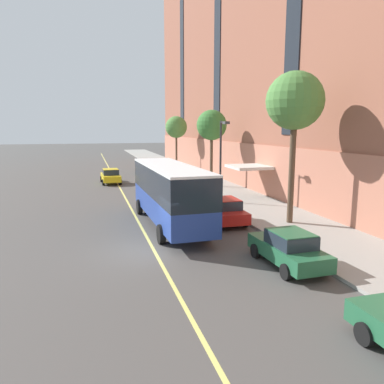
{
  "coord_description": "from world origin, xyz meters",
  "views": [
    {
      "loc": [
        -2.57,
        -17.19,
        5.84
      ],
      "look_at": [
        3.7,
        5.46,
        1.8
      ],
      "focal_mm": 35.0,
      "sensor_mm": 36.0,
      "label": 1
    }
  ],
  "objects_px": {
    "street_tree_far_uptown": "(212,126)",
    "street_tree_mid_block": "(295,102)",
    "parked_car_green_3": "(288,249)",
    "street_lamp": "(222,152)",
    "parked_car_red_2": "(224,210)",
    "street_tree_far_downtown": "(176,127)",
    "parked_car_white_4": "(188,189)",
    "city_bus": "(170,191)",
    "taxi_cab": "(111,176)",
    "parked_car_silver_6": "(163,174)",
    "parked_car_green_1": "(150,167)"
  },
  "relations": [
    {
      "from": "parked_car_green_3",
      "to": "parked_car_white_4",
      "type": "relative_size",
      "value": 0.9
    },
    {
      "from": "parked_car_white_4",
      "to": "parked_car_red_2",
      "type": "bearing_deg",
      "value": -89.79
    },
    {
      "from": "parked_car_red_2",
      "to": "street_tree_mid_block",
      "type": "bearing_deg",
      "value": -22.88
    },
    {
      "from": "street_tree_far_downtown",
      "to": "parked_car_silver_6",
      "type": "bearing_deg",
      "value": -111.49
    },
    {
      "from": "parked_car_green_1",
      "to": "street_tree_far_uptown",
      "type": "xyz_separation_m",
      "value": [
        3.81,
        -14.05,
        5.26
      ]
    },
    {
      "from": "street_tree_far_uptown",
      "to": "street_tree_mid_block",
      "type": "bearing_deg",
      "value": -90.0
    },
    {
      "from": "taxi_cab",
      "to": "street_lamp",
      "type": "xyz_separation_m",
      "value": [
        7.61,
        -13.46,
        3.23
      ]
    },
    {
      "from": "parked_car_silver_6",
      "to": "street_tree_far_uptown",
      "type": "xyz_separation_m",
      "value": [
        3.77,
        -5.6,
        5.26
      ]
    },
    {
      "from": "parked_car_red_2",
      "to": "parked_car_silver_6",
      "type": "bearing_deg",
      "value": 90.22
    },
    {
      "from": "parked_car_silver_6",
      "to": "street_tree_far_downtown",
      "type": "height_order",
      "value": "street_tree_far_downtown"
    },
    {
      "from": "parked_car_red_2",
      "to": "parked_car_silver_6",
      "type": "relative_size",
      "value": 1.04
    },
    {
      "from": "parked_car_silver_6",
      "to": "street_tree_far_downtown",
      "type": "bearing_deg",
      "value": 68.51
    },
    {
      "from": "taxi_cab",
      "to": "street_tree_far_downtown",
      "type": "relative_size",
      "value": 0.59
    },
    {
      "from": "parked_car_red_2",
      "to": "street_lamp",
      "type": "relative_size",
      "value": 0.73
    },
    {
      "from": "parked_car_green_1",
      "to": "street_tree_far_downtown",
      "type": "bearing_deg",
      "value": 16.32
    },
    {
      "from": "city_bus",
      "to": "street_tree_far_downtown",
      "type": "xyz_separation_m",
      "value": [
        7.11,
        28.69,
        3.77
      ]
    },
    {
      "from": "taxi_cab",
      "to": "street_lamp",
      "type": "height_order",
      "value": "street_lamp"
    },
    {
      "from": "parked_car_red_2",
      "to": "parked_car_white_4",
      "type": "distance_m",
      "value": 8.6
    },
    {
      "from": "street_tree_mid_block",
      "to": "street_lamp",
      "type": "height_order",
      "value": "street_tree_mid_block"
    },
    {
      "from": "city_bus",
      "to": "parked_car_green_3",
      "type": "height_order",
      "value": "city_bus"
    },
    {
      "from": "parked_car_green_1",
      "to": "street_lamp",
      "type": "height_order",
      "value": "street_lamp"
    },
    {
      "from": "parked_car_white_4",
      "to": "street_tree_mid_block",
      "type": "xyz_separation_m",
      "value": [
        3.73,
        -10.16,
        6.52
      ]
    },
    {
      "from": "parked_car_green_3",
      "to": "parked_car_silver_6",
      "type": "xyz_separation_m",
      "value": [
        -0.12,
        26.97,
        0.0
      ]
    },
    {
      "from": "city_bus",
      "to": "parked_car_green_3",
      "type": "bearing_deg",
      "value": -66.16
    },
    {
      "from": "parked_car_silver_6",
      "to": "street_tree_mid_block",
      "type": "xyz_separation_m",
      "value": [
        3.77,
        -20.77,
        6.52
      ]
    },
    {
      "from": "parked_car_green_1",
      "to": "street_tree_mid_block",
      "type": "xyz_separation_m",
      "value": [
        3.81,
        -29.22,
        6.52
      ]
    },
    {
      "from": "city_bus",
      "to": "taxi_cab",
      "type": "relative_size",
      "value": 2.55
    },
    {
      "from": "parked_car_red_2",
      "to": "street_tree_far_downtown",
      "type": "height_order",
      "value": "street_tree_far_downtown"
    },
    {
      "from": "parked_car_green_1",
      "to": "parked_car_green_3",
      "type": "distance_m",
      "value": 35.42
    },
    {
      "from": "street_lamp",
      "to": "street_tree_mid_block",
      "type": "bearing_deg",
      "value": -75.29
    },
    {
      "from": "parked_car_green_3",
      "to": "street_lamp",
      "type": "bearing_deg",
      "value": 82.38
    },
    {
      "from": "parked_car_red_2",
      "to": "street_tree_far_uptown",
      "type": "height_order",
      "value": "street_tree_far_uptown"
    },
    {
      "from": "parked_car_green_3",
      "to": "street_lamp",
      "type": "distance_m",
      "value": 13.8
    },
    {
      "from": "street_tree_mid_block",
      "to": "parked_car_green_3",
      "type": "bearing_deg",
      "value": -120.44
    },
    {
      "from": "taxi_cab",
      "to": "street_tree_far_uptown",
      "type": "distance_m",
      "value": 12.11
    },
    {
      "from": "city_bus",
      "to": "taxi_cab",
      "type": "distance_m",
      "value": 19.12
    },
    {
      "from": "parked_car_white_4",
      "to": "taxi_cab",
      "type": "bearing_deg",
      "value": 118.92
    },
    {
      "from": "city_bus",
      "to": "parked_car_red_2",
      "type": "bearing_deg",
      "value": -1.37
    },
    {
      "from": "city_bus",
      "to": "parked_car_silver_6",
      "type": "xyz_separation_m",
      "value": [
        3.34,
        19.12,
        -1.34
      ]
    },
    {
      "from": "street_tree_mid_block",
      "to": "parked_car_silver_6",
      "type": "bearing_deg",
      "value": 100.29
    },
    {
      "from": "street_tree_far_uptown",
      "to": "street_tree_far_downtown",
      "type": "xyz_separation_m",
      "value": [
        0.0,
        15.17,
        -0.15
      ]
    },
    {
      "from": "taxi_cab",
      "to": "parked_car_silver_6",
      "type": "bearing_deg",
      "value": 2.03
    },
    {
      "from": "parked_car_green_1",
      "to": "street_tree_mid_block",
      "type": "height_order",
      "value": "street_tree_mid_block"
    },
    {
      "from": "parked_car_silver_6",
      "to": "street_tree_mid_block",
      "type": "height_order",
      "value": "street_tree_mid_block"
    },
    {
      "from": "parked_car_red_2",
      "to": "street_tree_far_downtown",
      "type": "relative_size",
      "value": 0.63
    },
    {
      "from": "parked_car_green_3",
      "to": "street_lamp",
      "type": "xyz_separation_m",
      "value": [
        1.78,
        13.3,
        3.23
      ]
    },
    {
      "from": "parked_car_green_1",
      "to": "parked_car_red_2",
      "type": "bearing_deg",
      "value": -89.77
    },
    {
      "from": "taxi_cab",
      "to": "street_tree_mid_block",
      "type": "bearing_deg",
      "value": -65.25
    },
    {
      "from": "parked_car_red_2",
      "to": "street_tree_mid_block",
      "type": "xyz_separation_m",
      "value": [
        3.7,
        -1.56,
        6.52
      ]
    },
    {
      "from": "city_bus",
      "to": "parked_car_red_2",
      "type": "relative_size",
      "value": 2.4
    }
  ]
}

